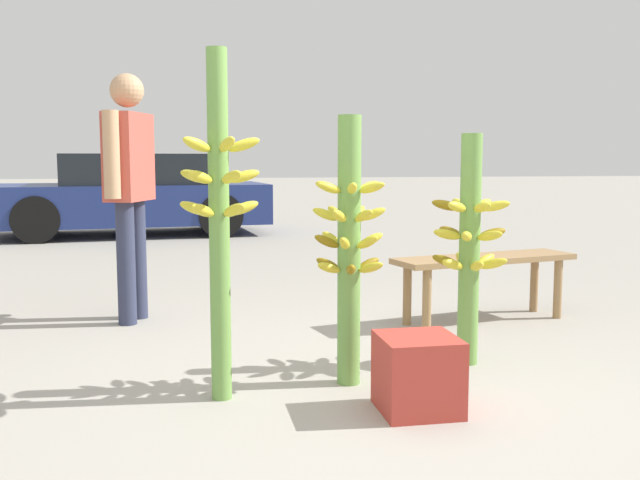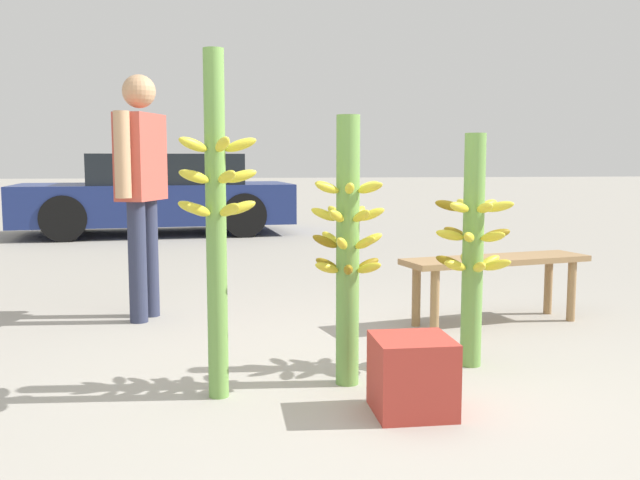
{
  "view_description": "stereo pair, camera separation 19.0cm",
  "coord_description": "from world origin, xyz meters",
  "px_view_note": "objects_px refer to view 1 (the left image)",
  "views": [
    {
      "loc": [
        -0.81,
        -3.25,
        1.16
      ],
      "look_at": [
        -0.11,
        0.4,
        0.73
      ],
      "focal_mm": 40.0,
      "sensor_mm": 36.0,
      "label": 1
    },
    {
      "loc": [
        -0.62,
        -3.28,
        1.16
      ],
      "look_at": [
        -0.11,
        0.4,
        0.73
      ],
      "focal_mm": 40.0,
      "sensor_mm": 36.0,
      "label": 2
    }
  ],
  "objects_px": {
    "banana_stalk_right": "(469,245)",
    "vendor_person": "(129,176)",
    "parked_car": "(132,195)",
    "produce_crate": "(418,374)",
    "banana_stalk_left": "(219,214)",
    "banana_stalk_center": "(349,245)",
    "market_bench": "(485,267)"
  },
  "relations": [
    {
      "from": "banana_stalk_left",
      "to": "market_bench",
      "type": "bearing_deg",
      "value": 34.15
    },
    {
      "from": "banana_stalk_right",
      "to": "produce_crate",
      "type": "relative_size",
      "value": 3.69
    },
    {
      "from": "banana_stalk_left",
      "to": "produce_crate",
      "type": "relative_size",
      "value": 4.75
    },
    {
      "from": "banana_stalk_left",
      "to": "produce_crate",
      "type": "height_order",
      "value": "banana_stalk_left"
    },
    {
      "from": "produce_crate",
      "to": "vendor_person",
      "type": "bearing_deg",
      "value": 123.48
    },
    {
      "from": "market_bench",
      "to": "banana_stalk_center",
      "type": "bearing_deg",
      "value": -149.56
    },
    {
      "from": "banana_stalk_center",
      "to": "produce_crate",
      "type": "bearing_deg",
      "value": -64.5
    },
    {
      "from": "banana_stalk_left",
      "to": "banana_stalk_right",
      "type": "relative_size",
      "value": 1.29
    },
    {
      "from": "vendor_person",
      "to": "market_bench",
      "type": "relative_size",
      "value": 1.24
    },
    {
      "from": "banana_stalk_left",
      "to": "produce_crate",
      "type": "xyz_separation_m",
      "value": [
        0.88,
        -0.35,
        -0.72
      ]
    },
    {
      "from": "parked_car",
      "to": "produce_crate",
      "type": "height_order",
      "value": "parked_car"
    },
    {
      "from": "banana_stalk_left",
      "to": "market_bench",
      "type": "distance_m",
      "value": 2.38
    },
    {
      "from": "parked_car",
      "to": "produce_crate",
      "type": "bearing_deg",
      "value": -172.97
    },
    {
      "from": "banana_stalk_right",
      "to": "market_bench",
      "type": "bearing_deg",
      "value": 61.52
    },
    {
      "from": "banana_stalk_left",
      "to": "parked_car",
      "type": "bearing_deg",
      "value": 96.86
    },
    {
      "from": "banana_stalk_left",
      "to": "market_bench",
      "type": "xyz_separation_m",
      "value": [
        1.92,
        1.3,
        -0.5
      ]
    },
    {
      "from": "vendor_person",
      "to": "produce_crate",
      "type": "height_order",
      "value": "vendor_person"
    },
    {
      "from": "banana_stalk_left",
      "to": "parked_car",
      "type": "distance_m",
      "value": 7.83
    },
    {
      "from": "banana_stalk_right",
      "to": "vendor_person",
      "type": "bearing_deg",
      "value": 143.22
    },
    {
      "from": "market_bench",
      "to": "produce_crate",
      "type": "relative_size",
      "value": 3.99
    },
    {
      "from": "banana_stalk_center",
      "to": "banana_stalk_right",
      "type": "bearing_deg",
      "value": 16.99
    },
    {
      "from": "market_bench",
      "to": "parked_car",
      "type": "height_order",
      "value": "parked_car"
    },
    {
      "from": "banana_stalk_right",
      "to": "market_bench",
      "type": "relative_size",
      "value": 0.92
    },
    {
      "from": "banana_stalk_right",
      "to": "produce_crate",
      "type": "xyz_separation_m",
      "value": [
        -0.52,
        -0.69,
        -0.5
      ]
    },
    {
      "from": "banana_stalk_center",
      "to": "banana_stalk_left",
      "type": "bearing_deg",
      "value": -170.27
    },
    {
      "from": "banana_stalk_left",
      "to": "banana_stalk_center",
      "type": "relative_size",
      "value": 1.21
    },
    {
      "from": "banana_stalk_left",
      "to": "banana_stalk_right",
      "type": "height_order",
      "value": "banana_stalk_left"
    },
    {
      "from": "banana_stalk_right",
      "to": "vendor_person",
      "type": "relative_size",
      "value": 0.74
    },
    {
      "from": "banana_stalk_center",
      "to": "produce_crate",
      "type": "height_order",
      "value": "banana_stalk_center"
    },
    {
      "from": "vendor_person",
      "to": "banana_stalk_right",
      "type": "bearing_deg",
      "value": 71.96
    },
    {
      "from": "banana_stalk_right",
      "to": "parked_car",
      "type": "relative_size",
      "value": 0.31
    },
    {
      "from": "banana_stalk_right",
      "to": "market_bench",
      "type": "xyz_separation_m",
      "value": [
        0.52,
        0.96,
        -0.28
      ]
    }
  ]
}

